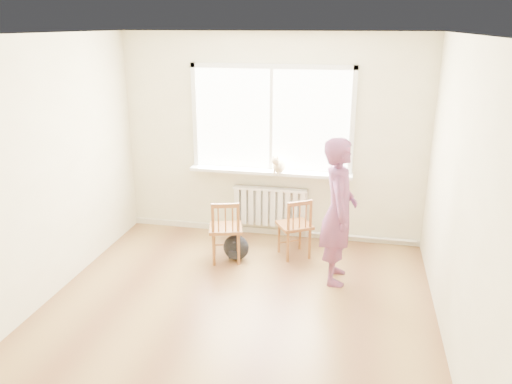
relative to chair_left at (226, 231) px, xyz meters
The scene contains 13 objects.
floor 1.42m from the chair_left, 73.42° to the right, with size 4.50×4.50×0.00m, color olive.
ceiling 2.67m from the chair_left, 73.42° to the right, with size 4.50×4.50×0.00m, color white.
back_wall 1.40m from the chair_left, 67.69° to the left, with size 4.00×0.01×2.70m, color beige.
window 1.61m from the chair_left, 67.14° to the left, with size 2.12×0.05×1.42m.
windowsill 1.06m from the chair_left, 65.09° to the left, with size 2.15×0.22×0.04m, color white.
radiator 0.94m from the chair_left, 65.56° to the left, with size 1.00×0.12×0.55m.
heating_pipe 1.89m from the chair_left, 28.41° to the left, with size 0.04×0.04×1.40m, color silver.
baseboard 1.07m from the chair_left, 67.36° to the left, with size 4.00×0.03×0.08m, color beige.
chair_left is the anchor object (origin of this frame).
chair_right 0.87m from the chair_left, 19.52° to the left, with size 0.52×0.51×0.78m.
person 1.42m from the chair_left, ahead, with size 0.60×0.40×1.66m, color #C2406B.
cat 1.12m from the chair_left, 55.43° to the left, with size 0.22×0.37×0.25m.
backpack 0.27m from the chair_left, 32.77° to the left, with size 0.32×0.24×0.32m, color black.
Camera 1 is at (1.11, -4.07, 2.79)m, focal length 35.00 mm.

